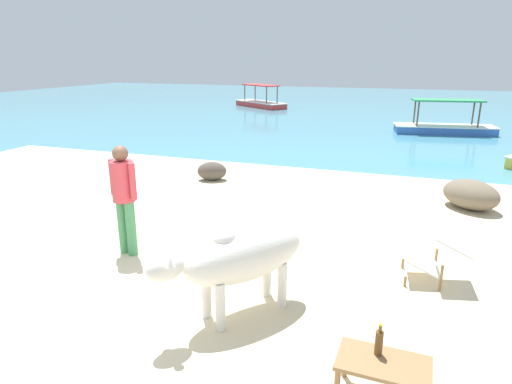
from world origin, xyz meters
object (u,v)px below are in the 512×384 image
person_standing (124,192)px  boat_red (261,102)px  low_bench_table (383,368)px  boat_blue (444,126)px  cow (241,256)px  bottle (379,342)px  deck_chair_far (436,253)px

person_standing → boat_red: 20.40m
low_bench_table → boat_blue: (1.23, 15.04, -0.07)m
person_standing → boat_red: size_ratio=0.44×
cow → boat_blue: 14.48m
cow → low_bench_table: (1.60, -0.84, -0.38)m
bottle → boat_red: bearing=111.4°
bottle → cow: bearing=153.8°
low_bench_table → boat_blue: bearing=87.3°
cow → deck_chair_far: 2.61m
bottle → deck_chair_far: 2.37m
deck_chair_far → low_bench_table: bearing=73.7°
deck_chair_far → person_standing: bearing=3.5°
deck_chair_far → cow: bearing=31.7°
cow → bottle: (1.54, -0.76, -0.20)m
person_standing → boat_blue: 14.20m
cow → boat_red: boat_red is taller
boat_blue → boat_red: 11.72m
bottle → boat_blue: (1.28, 14.96, -0.25)m
deck_chair_far → boat_blue: (0.74, 12.66, -0.13)m
deck_chair_far → person_standing: person_standing is taller
low_bench_table → bottle: bottle is taller
cow → person_standing: (-2.15, 0.92, 0.24)m
cow → boat_red: size_ratio=0.48×
low_bench_table → person_standing: person_standing is taller
cow → boat_blue: bearing=-155.2°
person_standing → boat_blue: (4.97, 13.28, -0.70)m
cow → low_bench_table: size_ratio=2.26×
low_bench_table → person_standing: size_ratio=0.48×
boat_blue → boat_red: bearing=136.7°
cow → low_bench_table: bearing=98.1°
low_bench_table → deck_chair_far: deck_chair_far is taller
cow → boat_red: bearing=-125.6°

